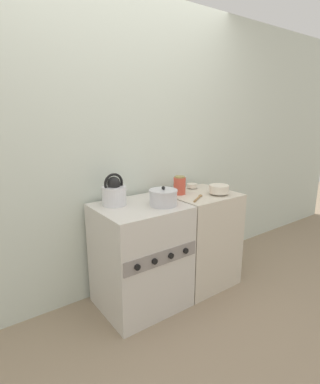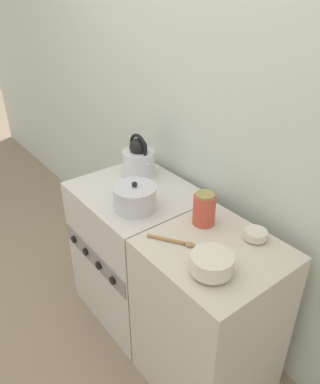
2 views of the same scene
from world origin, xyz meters
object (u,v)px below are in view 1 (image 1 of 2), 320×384
at_px(enamel_bowl, 219,189).
at_px(stove, 141,256).
at_px(storage_jar, 180,185).
at_px(cooking_pot, 163,197).
at_px(kettle, 114,193).
at_px(small_ceramic_bowl, 192,186).

bearing_deg(enamel_bowl, stove, 169.11).
distance_m(stove, storage_jar, 0.69).
relative_size(cooking_pot, enamel_bowl, 1.28).
distance_m(kettle, cooking_pot, 0.38).
relative_size(kettle, storage_jar, 1.56).
height_order(cooking_pot, enamel_bowl, cooking_pot).
bearing_deg(cooking_pot, enamel_bowl, -3.57).
xyz_separation_m(cooking_pot, enamel_bowl, (0.58, -0.04, -0.01)).
xyz_separation_m(cooking_pot, small_ceramic_bowl, (0.54, 0.27, -0.03)).
height_order(stove, storage_jar, storage_jar).
distance_m(stove, kettle, 0.56).
height_order(kettle, cooking_pot, kettle).
height_order(stove, small_ceramic_bowl, small_ceramic_bowl).
relative_size(kettle, small_ceramic_bowl, 2.48).
relative_size(cooking_pot, small_ceramic_bowl, 2.17).
bearing_deg(cooking_pot, storage_jar, 29.85).
bearing_deg(storage_jar, kettle, 174.77).
distance_m(stove, cooking_pot, 0.53).
bearing_deg(kettle, stove, -41.09).
relative_size(enamel_bowl, small_ceramic_bowl, 1.69).
bearing_deg(small_ceramic_bowl, stove, -166.38).
bearing_deg(kettle, cooking_pot, -38.04).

